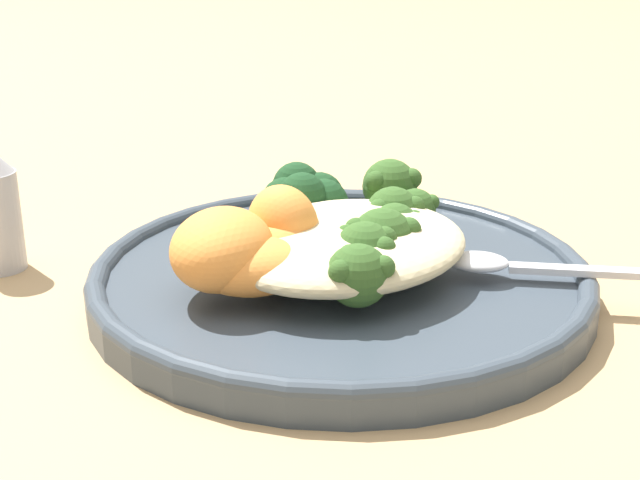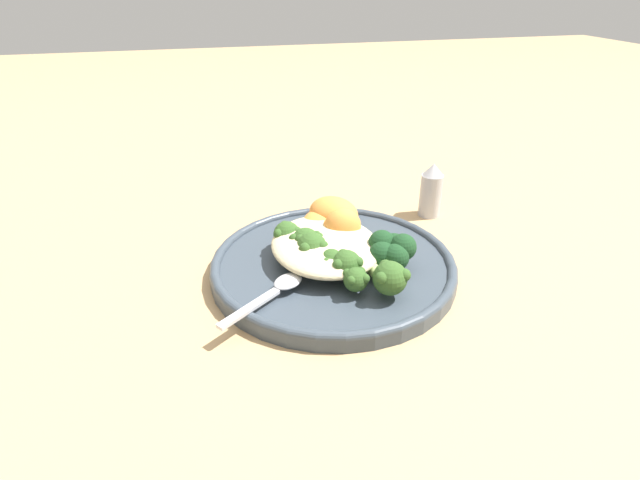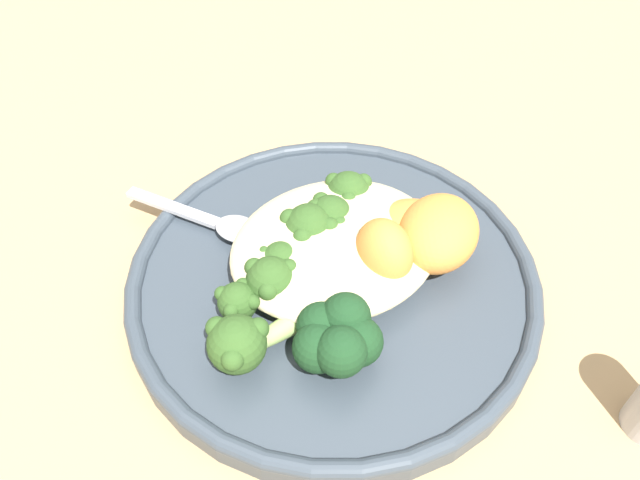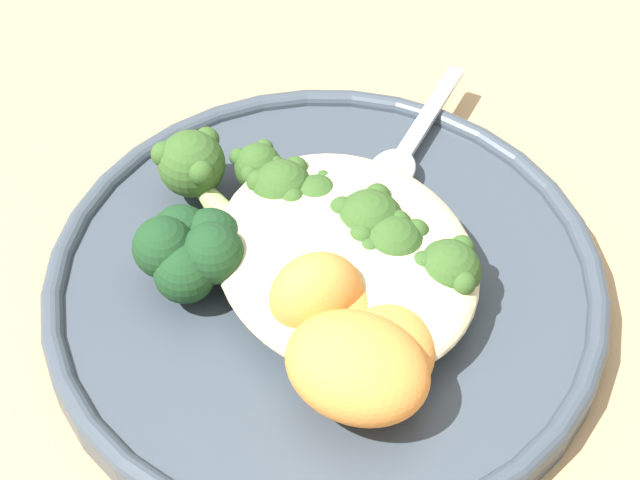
% 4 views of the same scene
% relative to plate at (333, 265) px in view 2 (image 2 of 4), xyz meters
% --- Properties ---
extents(ground_plane, '(4.00, 4.00, 0.00)m').
position_rel_plate_xyz_m(ground_plane, '(-0.01, 0.01, -0.01)').
color(ground_plane, tan).
extents(plate, '(0.29, 0.29, 0.02)m').
position_rel_plate_xyz_m(plate, '(0.00, 0.00, 0.00)').
color(plate, '#38424C').
rests_on(plate, ground_plane).
extents(quinoa_mound, '(0.15, 0.13, 0.03)m').
position_rel_plate_xyz_m(quinoa_mound, '(-0.00, -0.01, 0.02)').
color(quinoa_mound, beige).
rests_on(quinoa_mound, plate).
extents(broccoli_stalk_0, '(0.06, 0.10, 0.03)m').
position_rel_plate_xyz_m(broccoli_stalk_0, '(-0.03, -0.04, 0.03)').
color(broccoli_stalk_0, '#9EBC66').
rests_on(broccoli_stalk_0, plate).
extents(broccoli_stalk_1, '(0.03, 0.10, 0.03)m').
position_rel_plate_xyz_m(broccoli_stalk_1, '(-0.01, -0.02, 0.03)').
color(broccoli_stalk_1, '#9EBC66').
rests_on(broccoli_stalk_1, plate).
extents(broccoli_stalk_2, '(0.04, 0.08, 0.04)m').
position_rel_plate_xyz_m(broccoli_stalk_2, '(0.00, -0.02, 0.03)').
color(broccoli_stalk_2, '#9EBC66').
rests_on(broccoli_stalk_2, plate).
extents(broccoli_stalk_3, '(0.07, 0.07, 0.03)m').
position_rel_plate_xyz_m(broccoli_stalk_3, '(0.03, -0.01, 0.02)').
color(broccoli_stalk_3, '#9EBC66').
rests_on(broccoli_stalk_3, plate).
extents(broccoli_stalk_4, '(0.09, 0.05, 0.03)m').
position_rel_plate_xyz_m(broccoli_stalk_4, '(0.04, 0.01, 0.03)').
color(broccoli_stalk_4, '#9EBC66').
rests_on(broccoli_stalk_4, plate).
extents(broccoli_stalk_5, '(0.10, 0.04, 0.03)m').
position_rel_plate_xyz_m(broccoli_stalk_5, '(0.06, 0.01, 0.02)').
color(broccoli_stalk_5, '#9EBC66').
rests_on(broccoli_stalk_5, plate).
extents(broccoli_stalk_6, '(0.13, 0.04, 0.04)m').
position_rel_plate_xyz_m(broccoli_stalk_6, '(0.07, 0.03, 0.03)').
color(broccoli_stalk_6, '#9EBC66').
rests_on(broccoli_stalk_6, plate).
extents(sweet_potato_chunk_0, '(0.09, 0.08, 0.04)m').
position_rel_plate_xyz_m(sweet_potato_chunk_0, '(-0.07, 0.02, 0.03)').
color(sweet_potato_chunk_0, orange).
rests_on(sweet_potato_chunk_0, plate).
extents(sweet_potato_chunk_1, '(0.08, 0.08, 0.03)m').
position_rel_plate_xyz_m(sweet_potato_chunk_1, '(-0.07, 0.00, 0.03)').
color(sweet_potato_chunk_1, orange).
rests_on(sweet_potato_chunk_1, plate).
extents(sweet_potato_chunk_2, '(0.06, 0.06, 0.03)m').
position_rel_plate_xyz_m(sweet_potato_chunk_2, '(-0.03, 0.01, 0.03)').
color(sweet_potato_chunk_2, orange).
rests_on(sweet_potato_chunk_2, plate).
extents(sweet_potato_chunk_3, '(0.04, 0.05, 0.05)m').
position_rel_plate_xyz_m(sweet_potato_chunk_3, '(-0.03, 0.02, 0.03)').
color(sweet_potato_chunk_3, orange).
rests_on(sweet_potato_chunk_3, plate).
extents(kale_tuft, '(0.05, 0.06, 0.04)m').
position_rel_plate_xyz_m(kale_tuft, '(0.03, 0.06, 0.03)').
color(kale_tuft, '#193D1E').
rests_on(kale_tuft, plate).
extents(spoon, '(0.08, 0.10, 0.01)m').
position_rel_plate_xyz_m(spoon, '(0.05, -0.08, 0.01)').
color(spoon, silver).
rests_on(spoon, plate).
extents(salt_shaker, '(0.03, 0.03, 0.08)m').
position_rel_plate_xyz_m(salt_shaker, '(-0.12, 0.18, 0.03)').
color(salt_shaker, '#B2B2B7').
rests_on(salt_shaker, ground_plane).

